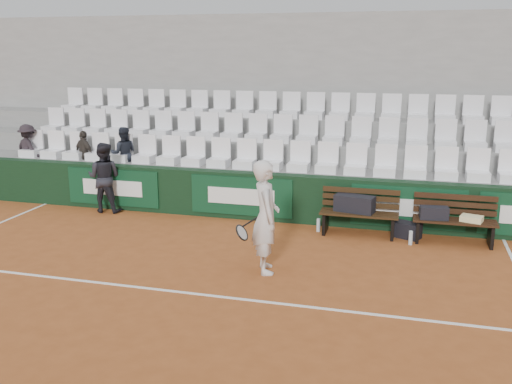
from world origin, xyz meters
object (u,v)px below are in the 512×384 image
ball_kid (104,177)px  spectator_b (83,135)px  tennis_player (266,217)px  spectator_a (27,131)px  bench_right (454,231)px  sports_bag_left (355,204)px  sports_bag_right (434,213)px  sports_bag_ground (407,230)px  bench_left (359,224)px  spectator_c (123,134)px  water_bottle_far (411,238)px  water_bottle_near (318,225)px

ball_kid → spectator_b: 1.50m
tennis_player → ball_kid: size_ratio=1.18×
spectator_a → bench_right: bearing=-164.3°
sports_bag_left → spectator_b: spectator_b is taller
sports_bag_right → sports_bag_ground: (-0.46, 0.14, -0.42)m
bench_left → sports_bag_right: (1.38, -0.07, 0.34)m
tennis_player → sports_bag_right: bearing=39.7°
spectator_b → spectator_c: bearing=-157.5°
sports_bag_ground → spectator_b: bearing=172.6°
sports_bag_left → tennis_player: 2.64m
sports_bag_left → water_bottle_far: (1.09, -0.38, -0.48)m
bench_left → tennis_player: tennis_player is taller
sports_bag_right → spectator_b: bearing=172.0°
tennis_player → spectator_c: size_ratio=1.48×
sports_bag_left → tennis_player: tennis_player is taller
bench_left → sports_bag_right: 1.42m
ball_kid → water_bottle_far: bearing=170.1°
water_bottle_far → spectator_a: size_ratio=0.22×
sports_bag_left → ball_kid: ball_kid is taller
bench_right → sports_bag_right: 0.51m
bench_left → bench_right: same height
spectator_a → water_bottle_far: bearing=-166.8°
bench_left → ball_kid: size_ratio=0.96×
ball_kid → spectator_a: size_ratio=1.27×
sports_bag_right → spectator_a: size_ratio=0.42×
bench_left → bench_right: (1.76, -0.03, 0.00)m
bench_left → water_bottle_near: size_ratio=5.65×
sports_bag_left → spectator_b: bearing=171.2°
tennis_player → ball_kid: tennis_player is taller
sports_bag_ground → ball_kid: 6.56m
bench_left → sports_bag_ground: bench_left is taller
sports_bag_ground → water_bottle_near: (-1.71, -0.07, -0.02)m
bench_left → sports_bag_left: sports_bag_left is taller
bench_left → bench_right: size_ratio=1.00×
sports_bag_ground → spectator_c: 6.71m
sports_bag_ground → sports_bag_right: bearing=-17.5°
sports_bag_left → sports_bag_ground: 1.12m
water_bottle_near → bench_right: bearing=-0.7°
water_bottle_near → sports_bag_left: bearing=3.8°
spectator_a → spectator_b: spectator_a is taller
water_bottle_far → sports_bag_ground: bearing=98.9°
sports_bag_ground → sports_bag_left: bearing=-178.6°
spectator_c → spectator_b: bearing=-22.2°
bench_right → spectator_b: 8.51m
tennis_player → ball_kid: (-4.32, 2.51, -0.14)m
tennis_player → spectator_c: spectator_c is taller
sports_bag_left → spectator_b: (-6.48, 1.00, 0.95)m
water_bottle_near → sports_bag_right: bearing=-1.9°
bench_left → spectator_a: 8.29m
spectator_b → spectator_a: bearing=22.5°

